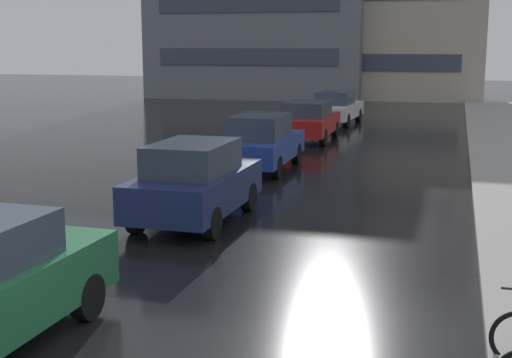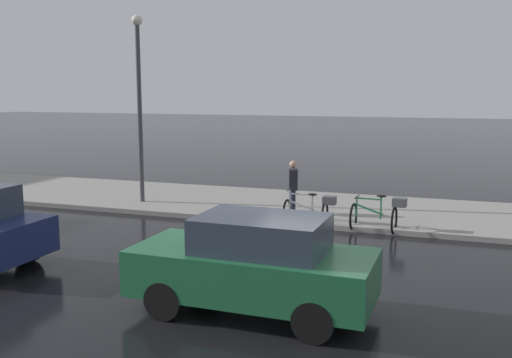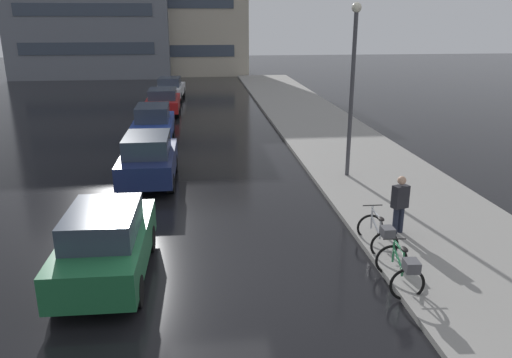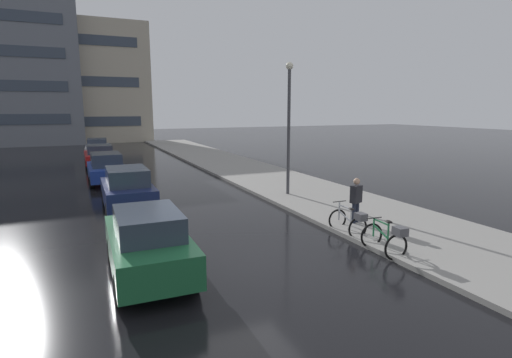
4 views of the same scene
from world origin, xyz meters
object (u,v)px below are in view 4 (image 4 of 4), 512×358
at_px(car_red, 100,155).
at_px(car_white, 97,148).
at_px(streetlamp, 289,119).
at_px(bicycle_nearest, 387,238).
at_px(bicycle_second, 350,221).
at_px(pedestrian, 356,199).
at_px(car_blue, 106,168).
at_px(car_navy, 127,189).
at_px(car_green, 148,243).

height_order(car_red, car_white, car_white).
height_order(car_red, streetlamp, streetlamp).
relative_size(bicycle_nearest, bicycle_second, 1.01).
height_order(bicycle_nearest, pedestrian, pedestrian).
bearing_deg(car_red, pedestrian, -69.18).
height_order(car_blue, car_white, car_blue).
bearing_deg(car_blue, car_white, 89.23).
xyz_separation_m(car_white, pedestrian, (6.97, -24.58, 0.18)).
bearing_deg(pedestrian, car_blue, 120.90).
xyz_separation_m(bicycle_second, car_blue, (-6.37, 12.66, 0.35)).
distance_m(car_navy, car_red, 13.26).
distance_m(car_blue, streetlamp, 10.38).
bearing_deg(car_blue, car_navy, -86.98).
distance_m(car_green, pedestrian, 7.22).
xyz_separation_m(car_navy, pedestrian, (6.79, -5.43, 0.08)).
distance_m(bicycle_second, car_green, 6.37).
height_order(car_green, pedestrian, pedestrian).
bearing_deg(bicycle_nearest, pedestrian, 69.66).
relative_size(bicycle_nearest, car_navy, 0.35).
xyz_separation_m(car_blue, pedestrian, (7.14, -11.93, 0.12)).
height_order(pedestrian, streetlamp, streetlamp).
distance_m(car_green, streetlamp, 10.01).
xyz_separation_m(pedestrian, streetlamp, (0.15, 5.04, 2.59)).
bearing_deg(streetlamp, car_navy, 176.78).
bearing_deg(pedestrian, car_navy, 141.35).
relative_size(bicycle_nearest, car_white, 0.32).
xyz_separation_m(bicycle_nearest, streetlamp, (1.11, 7.63, 3.03)).
bearing_deg(car_red, streetlamp, -62.00).
relative_size(car_navy, car_white, 0.89).
distance_m(car_green, car_blue, 13.24).
distance_m(car_green, car_red, 20.00).
bearing_deg(car_green, car_red, 90.02).
bearing_deg(bicycle_second, streetlamp, 81.02).
distance_m(car_blue, pedestrian, 13.90).
relative_size(car_green, streetlamp, 0.67).
distance_m(car_red, car_white, 5.89).
height_order(car_navy, car_blue, car_navy).
relative_size(bicycle_nearest, pedestrian, 0.85).
distance_m(car_white, streetlamp, 20.98).
xyz_separation_m(car_green, car_white, (0.13, 25.89, -0.07)).
bearing_deg(streetlamp, car_red, 118.00).
relative_size(bicycle_second, car_blue, 0.33).
height_order(bicycle_nearest, car_navy, car_navy).
distance_m(bicycle_second, streetlamp, 6.60).
height_order(car_navy, car_white, car_navy).
bearing_deg(pedestrian, bicycle_second, -136.15).
xyz_separation_m(car_blue, car_white, (0.17, 12.65, -0.06)).
xyz_separation_m(bicycle_nearest, car_navy, (-5.84, 8.02, 0.35)).
height_order(car_green, streetlamp, streetlamp).
relative_size(bicycle_nearest, car_red, 0.34).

